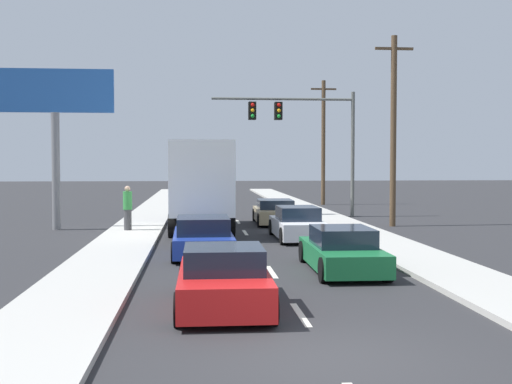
{
  "coord_description": "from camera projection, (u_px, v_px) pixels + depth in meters",
  "views": [
    {
      "loc": [
        -2.01,
        -9.68,
        3.0
      ],
      "look_at": [
        0.28,
        15.81,
        1.83
      ],
      "focal_mm": 45.72,
      "sensor_mm": 36.0,
      "label": 1
    }
  ],
  "objects": [
    {
      "name": "box_truck",
      "position": [
        201.0,
        181.0,
        28.13
      ],
      "size": [
        2.69,
        9.08,
        3.84
      ],
      "color": "white",
      "rests_on": "ground_plane"
    },
    {
      "name": "utility_pole_far",
      "position": [
        323.0,
        141.0,
        45.81
      ],
      "size": [
        1.8,
        0.28,
        8.73
      ],
      "color": "brown",
      "rests_on": "ground_plane"
    },
    {
      "name": "traffic_signal_mast",
      "position": [
        295.0,
        122.0,
        35.26
      ],
      "size": [
        7.81,
        0.69,
        6.84
      ],
      "color": "#595B56",
      "rests_on": "ground_plane"
    },
    {
      "name": "ground_plane",
      "position": [
        236.0,
        218.0,
        34.83
      ],
      "size": [
        140.0,
        140.0,
        0.0
      ],
      "primitive_type": "plane",
      "color": "#2B2B2D"
    },
    {
      "name": "car_green",
      "position": [
        342.0,
        251.0,
        17.91
      ],
      "size": [
        1.87,
        4.52,
        1.22
      ],
      "color": "#196B38",
      "rests_on": "ground_plane"
    },
    {
      "name": "pedestrian_near_corner",
      "position": [
        128.0,
        208.0,
        27.46
      ],
      "size": [
        0.38,
        0.38,
        1.87
      ],
      "color": "#3F3F42",
      "rests_on": "sidewalk_left"
    },
    {
      "name": "car_red",
      "position": [
        223.0,
        280.0,
        13.36
      ],
      "size": [
        1.93,
        4.11,
        1.3
      ],
      "color": "red",
      "rests_on": "ground_plane"
    },
    {
      "name": "car_tan",
      "position": [
        275.0,
        212.0,
        31.66
      ],
      "size": [
        2.02,
        4.36,
        1.19
      ],
      "color": "tan",
      "rests_on": "ground_plane"
    },
    {
      "name": "utility_pole_mid",
      "position": [
        393.0,
        129.0,
        30.33
      ],
      "size": [
        1.8,
        0.28,
        8.87
      ],
      "color": "brown",
      "rests_on": "ground_plane"
    },
    {
      "name": "sidewalk_left",
      "position": [
        138.0,
        227.0,
        29.43
      ],
      "size": [
        2.29,
        80.0,
        0.14
      ],
      "primitive_type": "cube",
      "color": "#B2AFA8",
      "rests_on": "ground_plane"
    },
    {
      "name": "car_white",
      "position": [
        298.0,
        224.0,
        25.32
      ],
      "size": [
        1.84,
        4.39,
        1.29
      ],
      "color": "white",
      "rests_on": "ground_plane"
    },
    {
      "name": "roadside_billboard",
      "position": [
        55.0,
        111.0,
        28.67
      ],
      "size": [
        5.12,
        0.36,
        7.11
      ],
      "color": "slate",
      "rests_on": "ground_plane"
    },
    {
      "name": "sidewalk_right",
      "position": [
        343.0,
        225.0,
        30.27
      ],
      "size": [
        2.29,
        80.0,
        0.14
      ],
      "primitive_type": "cube",
      "color": "#B2AFA8",
      "rests_on": "ground_plane"
    },
    {
      "name": "lane_markings",
      "position": [
        241.0,
        227.0,
        30.24
      ],
      "size": [
        0.14,
        57.0,
        0.01
      ],
      "color": "silver",
      "rests_on": "ground_plane"
    },
    {
      "name": "car_blue",
      "position": [
        203.0,
        237.0,
        20.98
      ],
      "size": [
        2.01,
        4.45,
        1.26
      ],
      "color": "#1E389E",
      "rests_on": "ground_plane"
    }
  ]
}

